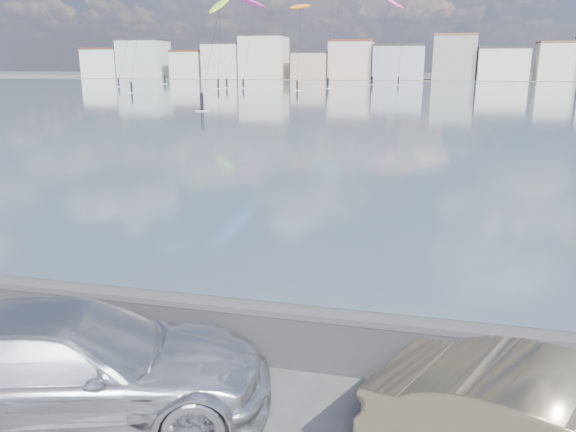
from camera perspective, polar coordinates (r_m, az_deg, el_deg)
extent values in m
cube|color=#374956|center=(97.13, 11.91, 11.99)|extent=(500.00, 177.00, 0.00)
cube|color=#4C473D|center=(205.54, 13.04, 13.43)|extent=(500.00, 60.00, 0.00)
cube|color=#28282B|center=(9.83, -7.62, -11.49)|extent=(400.00, 0.35, 0.90)
cylinder|color=#28282B|center=(9.64, -7.72, -9.10)|extent=(400.00, 0.36, 0.36)
cube|color=white|center=(223.49, -18.05, 14.48)|extent=(14.00, 11.00, 10.00)
cube|color=#562D23|center=(223.56, -18.16, 15.83)|extent=(14.28, 11.22, 0.60)
cube|color=#B7C6BC|center=(215.91, -14.44, 15.14)|extent=(16.00, 12.00, 13.00)
cube|color=#2D2D33|center=(216.07, -14.56, 16.94)|extent=(16.32, 12.24, 0.60)
cube|color=silver|center=(208.39, -9.99, 14.84)|extent=(11.00, 10.00, 9.00)
cube|color=brown|center=(208.44, -10.06, 16.16)|extent=(11.22, 10.20, 0.60)
cube|color=silver|center=(203.61, -6.53, 15.31)|extent=(13.00, 11.00, 11.50)
cube|color=#383330|center=(203.73, -6.58, 17.02)|extent=(13.26, 11.22, 0.60)
cube|color=beige|center=(199.16, -2.46, 15.76)|extent=(15.00, 12.00, 14.00)
cube|color=#383330|center=(199.37, -2.49, 17.86)|extent=(15.30, 12.24, 0.60)
cube|color=#CCB293|center=(195.25, 2.37, 14.97)|extent=(12.00, 10.00, 8.50)
cube|color=#2D2D33|center=(195.29, 2.39, 16.30)|extent=(12.24, 10.20, 0.60)
cube|color=beige|center=(193.06, 6.46, 15.40)|extent=(14.00, 11.00, 12.00)
cube|color=brown|center=(193.20, 6.51, 17.27)|extent=(14.28, 11.22, 0.60)
cube|color=#B2B7C6|center=(191.68, 11.21, 15.00)|extent=(16.00, 13.00, 10.50)
cube|color=#383330|center=(191.78, 11.30, 16.66)|extent=(16.32, 13.26, 0.60)
cube|color=gray|center=(191.62, 16.49, 15.13)|extent=(13.00, 10.00, 13.50)
cube|color=brown|center=(191.82, 16.66, 17.23)|extent=(13.26, 10.20, 0.60)
cube|color=white|center=(192.74, 20.88, 14.17)|extent=(15.00, 12.00, 9.50)
cube|color=#383330|center=(192.81, 21.03, 15.67)|extent=(15.30, 12.24, 0.60)
cube|color=silver|center=(195.14, 25.55, 13.93)|extent=(11.00, 9.00, 11.00)
cube|color=brown|center=(195.24, 25.74, 15.62)|extent=(11.22, 9.18, 0.60)
imported|color=silver|center=(8.57, -21.41, -13.97)|extent=(6.04, 3.98, 1.63)
ellipsoid|color=#E5338C|center=(129.97, -4.17, 20.97)|extent=(8.69, 3.60, 4.29)
cube|color=white|center=(122.50, -6.24, 12.83)|extent=(1.40, 0.42, 0.08)
cylinder|color=black|center=(122.47, -6.25, 13.25)|extent=(0.36, 0.36, 1.70)
sphere|color=black|center=(122.44, -6.26, 13.67)|extent=(0.28, 0.28, 0.28)
cylinder|color=black|center=(125.92, -5.20, 17.31)|extent=(2.37, 8.08, 16.81)
cube|color=white|center=(120.93, -4.56, 12.84)|extent=(1.40, 0.42, 0.08)
cylinder|color=black|center=(120.89, -4.57, 13.26)|extent=(0.36, 0.36, 1.70)
sphere|color=black|center=(120.87, -4.58, 13.69)|extent=(0.28, 0.28, 0.28)
cylinder|color=black|center=(124.80, -3.53, 19.83)|extent=(2.48, 8.24, 27.57)
cube|color=white|center=(104.28, -15.58, 11.98)|extent=(1.40, 0.42, 0.08)
cylinder|color=black|center=(104.25, -15.62, 12.47)|extent=(0.36, 0.36, 1.70)
sphere|color=black|center=(104.22, -15.65, 12.97)|extent=(0.28, 0.28, 0.28)
cube|color=white|center=(61.40, -8.71, 10.51)|extent=(1.40, 0.42, 0.08)
cylinder|color=black|center=(61.34, -8.74, 11.35)|extent=(0.36, 0.36, 1.70)
sphere|color=black|center=(61.29, -8.77, 12.19)|extent=(0.28, 0.28, 0.28)
cylinder|color=black|center=(67.97, -7.41, 18.30)|extent=(1.65, 13.66, 14.84)
cube|color=white|center=(130.63, 4.09, 13.01)|extent=(1.40, 0.42, 0.08)
cylinder|color=black|center=(130.60, 4.10, 13.41)|extent=(0.36, 0.36, 1.70)
sphere|color=black|center=(130.58, 4.11, 13.80)|extent=(0.28, 0.28, 0.28)
cylinder|color=black|center=(137.89, 4.26, 17.84)|extent=(2.10, 14.27, 20.20)
ellipsoid|color=#E5338C|center=(157.00, 10.32, 20.71)|extent=(8.05, 2.73, 5.22)
cube|color=white|center=(143.15, 8.55, 13.07)|extent=(1.40, 0.42, 0.08)
cylinder|color=black|center=(143.13, 8.56, 13.43)|extent=(0.36, 0.36, 1.70)
sphere|color=black|center=(143.10, 8.58, 13.79)|extent=(0.28, 0.28, 0.28)
cylinder|color=black|center=(149.75, 9.47, 17.31)|extent=(2.55, 13.40, 19.37)
ellipsoid|color=#8CD826|center=(126.12, -6.94, 20.53)|extent=(4.20, 8.43, 4.83)
cube|color=white|center=(117.83, -7.10, 12.71)|extent=(1.40, 0.42, 0.08)
cylinder|color=black|center=(117.80, -7.11, 13.15)|extent=(0.36, 0.36, 1.70)
sphere|color=black|center=(117.77, -7.13, 13.59)|extent=(0.28, 0.28, 0.28)
cylinder|color=black|center=(121.71, -7.03, 17.05)|extent=(1.94, 7.65, 15.61)
cube|color=white|center=(143.10, 11.13, 12.96)|extent=(1.40, 0.42, 0.08)
cylinder|color=black|center=(143.08, 11.15, 13.32)|extent=(0.36, 0.36, 1.70)
sphere|color=black|center=(143.06, 11.16, 13.68)|extent=(0.28, 0.28, 0.28)
cylinder|color=black|center=(150.18, 11.52, 17.80)|extent=(0.04, 13.96, 22.46)
ellipsoid|color=orange|center=(121.06, 1.28, 20.48)|extent=(4.40, 9.35, 2.27)
cube|color=white|center=(109.66, 0.93, 12.65)|extent=(1.40, 0.42, 0.08)
cylinder|color=black|center=(109.63, 0.93, 13.12)|extent=(0.36, 0.36, 1.70)
sphere|color=black|center=(109.60, 0.93, 13.59)|extent=(0.28, 0.28, 0.28)
cylinder|color=black|center=(115.11, 1.11, 17.07)|extent=(1.83, 10.88, 14.81)
cube|color=white|center=(117.97, 4.04, 12.79)|extent=(1.40, 0.42, 0.08)
cylinder|color=black|center=(117.94, 4.04, 13.23)|extent=(0.36, 0.36, 1.70)
sphere|color=black|center=(117.91, 4.05, 13.66)|extent=(0.28, 0.28, 0.28)
cylinder|color=black|center=(122.81, 5.05, 19.70)|extent=(2.01, 9.55, 26.78)
cube|color=white|center=(150.55, -12.40, 12.99)|extent=(1.40, 0.42, 0.08)
cylinder|color=black|center=(150.52, -12.42, 13.33)|extent=(0.36, 0.36, 1.70)
sphere|color=black|center=(150.50, -12.43, 13.67)|extent=(0.28, 0.28, 0.28)
cylinder|color=black|center=(156.98, -11.31, 18.89)|extent=(1.48, 14.20, 29.05)
cube|color=white|center=(133.89, -16.81, 12.48)|extent=(1.40, 0.42, 0.08)
cylinder|color=black|center=(133.86, -16.84, 12.86)|extent=(0.36, 0.36, 1.70)
sphere|color=black|center=(133.84, -16.87, 13.25)|extent=(0.28, 0.28, 0.28)
cylinder|color=black|center=(140.00, -15.24, 19.86)|extent=(3.09, 14.57, 32.47)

